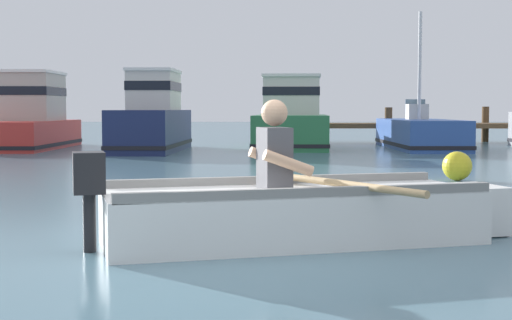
% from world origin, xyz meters
% --- Properties ---
extents(ground_plane, '(120.00, 120.00, 0.00)m').
position_xyz_m(ground_plane, '(0.00, 0.00, 0.00)').
color(ground_plane, slate).
extents(wooden_dock, '(11.38, 1.64, 1.20)m').
position_xyz_m(wooden_dock, '(6.17, 19.16, 0.57)').
color(wooden_dock, brown).
rests_on(wooden_dock, ground).
extents(rowboat_with_person, '(3.68, 1.92, 1.19)m').
position_xyz_m(rowboat_with_person, '(0.71, 0.68, 0.25)').
color(rowboat_with_person, white).
rests_on(rowboat_with_person, ground).
extents(moored_boat_red, '(1.98, 5.00, 2.20)m').
position_xyz_m(moored_boat_red, '(-6.31, 15.46, 0.80)').
color(moored_boat_red, '#B72D28').
rests_on(moored_boat_red, ground).
extents(moored_boat_navy, '(1.69, 4.69, 2.18)m').
position_xyz_m(moored_boat_navy, '(-2.60, 14.27, 0.82)').
color(moored_boat_navy, '#19234C').
rests_on(moored_boat_navy, ground).
extents(moored_boat_green, '(2.30, 4.96, 2.10)m').
position_xyz_m(moored_boat_green, '(1.17, 15.89, 0.78)').
color(moored_boat_green, '#287042').
rests_on(moored_boat_green, ground).
extents(moored_boat_blue, '(1.75, 5.24, 3.86)m').
position_xyz_m(moored_boat_blue, '(4.80, 15.53, 0.40)').
color(moored_boat_blue, '#2D519E').
rests_on(moored_boat_blue, ground).
extents(mooring_buoy, '(0.46, 0.46, 0.46)m').
position_xyz_m(mooring_buoy, '(3.41, 6.02, 0.23)').
color(mooring_buoy, yellow).
rests_on(mooring_buoy, ground).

